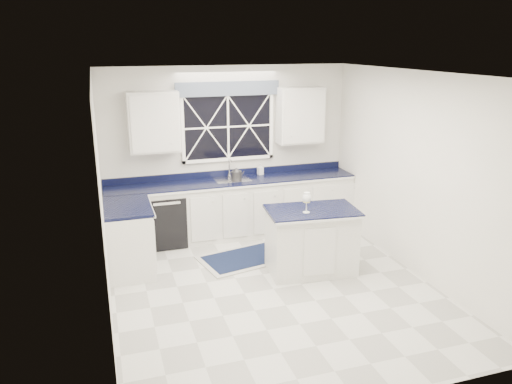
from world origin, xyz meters
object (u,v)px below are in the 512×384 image
object	(u,v)px
kettle	(236,174)
soap_bottle	(260,169)
dishwasher	(165,219)
faucet	(230,168)
wine_glass	(307,199)
island	(311,240)

from	to	relation	value
kettle	soap_bottle	distance (m)	0.49
dishwasher	soap_bottle	bearing A→B (deg)	6.95
dishwasher	faucet	world-z (taller)	faucet
kettle	wine_glass	distance (m)	1.78
soap_bottle	faucet	bearing A→B (deg)	-179.62
dishwasher	wine_glass	xyz separation A→B (m)	(1.64, -1.69, 0.68)
wine_glass	soap_bottle	world-z (taller)	wine_glass
island	wine_glass	size ratio (longest dim) A/B	4.61
faucet	island	bearing A→B (deg)	-69.64
faucet	wine_glass	xyz separation A→B (m)	(0.54, -1.89, -0.01)
dishwasher	wine_glass	distance (m)	2.45
dishwasher	soap_bottle	size ratio (longest dim) A/B	4.41
faucet	island	size ratio (longest dim) A/B	0.24
kettle	soap_bottle	bearing A→B (deg)	24.39
island	wine_glass	xyz separation A→B (m)	(-0.13, -0.09, 0.64)
dishwasher	wine_glass	bearing A→B (deg)	-45.98
dishwasher	faucet	xyz separation A→B (m)	(1.10, 0.19, 0.69)
island	soap_bottle	xyz separation A→B (m)	(-0.14, 1.80, 0.58)
island	soap_bottle	world-z (taller)	soap_bottle
dishwasher	faucet	bearing A→B (deg)	10.02
island	soap_bottle	bearing A→B (deg)	100.08
faucet	kettle	xyz separation A→B (m)	(0.06, -0.17, -0.07)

